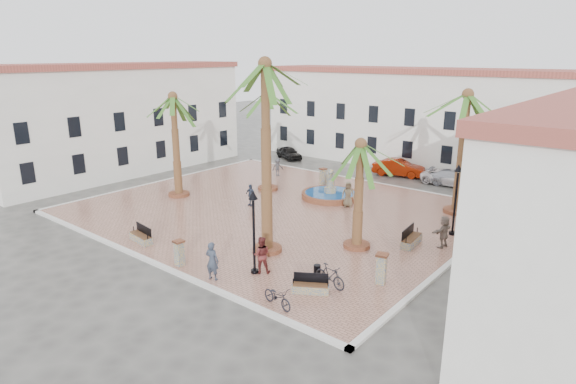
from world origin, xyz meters
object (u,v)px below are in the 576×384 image
(car_black, at_px, (289,153))
(car_red, at_px, (399,168))
(bollard_se, at_px, (179,253))
(bollard_n, at_px, (323,176))
(car_white, at_px, (449,178))
(car_silver, at_px, (456,178))
(bicycle_b, at_px, (330,276))
(palm_ne, at_px, (466,109))
(fountain, at_px, (330,194))
(palm_e, at_px, (360,158))
(bench_s, at_px, (141,237))
(litter_bin, at_px, (317,271))
(pedestrian_east, at_px, (444,232))
(bench_se, at_px, (310,287))
(palm_s, at_px, (265,84))
(bollard_e, at_px, (381,268))
(bicycle_a, at_px, (277,297))
(pedestrian_north, at_px, (278,167))
(pedestrian_fountain_a, at_px, (348,194))
(pedestrian_fountain_b, at_px, (251,195))
(bench_ne, at_px, (490,204))
(cyclist_a, at_px, (212,261))
(lamppost_e, at_px, (457,188))
(lamppost_s, at_px, (254,218))
(cyclist_b, at_px, (261,255))
(palm_nw, at_px, (267,105))
(bench_e, at_px, (411,240))
(palm_sw, at_px, (173,108))

(car_black, bearing_deg, car_red, -63.65)
(bollard_se, height_order, bollard_n, bollard_n)
(car_white, bearing_deg, car_silver, -93.23)
(bicycle_b, relative_size, car_silver, 0.40)
(bollard_n, bearing_deg, palm_ne, 0.02)
(fountain, height_order, palm_e, palm_e)
(bench_s, relative_size, litter_bin, 2.79)
(car_silver, bearing_deg, pedestrian_east, -167.43)
(fountain, relative_size, bench_se, 2.54)
(palm_s, xyz_separation_m, car_red, (-2.55, 20.95, -8.55))
(bollard_e, bearing_deg, bench_s, -162.86)
(bicycle_b, bearing_deg, bollard_e, -33.86)
(palm_e, distance_m, palm_ne, 10.17)
(fountain, xyz_separation_m, bicycle_a, (7.60, -15.12, 0.16))
(pedestrian_east, height_order, car_black, pedestrian_east)
(bench_s, distance_m, bicycle_b, 12.04)
(bollard_e, relative_size, bicycle_a, 0.86)
(bollard_se, bearing_deg, bicycle_a, 0.00)
(palm_s, relative_size, pedestrian_north, 6.58)
(palm_ne, xyz_separation_m, bollard_n, (-11.35, -0.00, -6.39))
(bicycle_a, distance_m, pedestrian_east, 11.50)
(palm_ne, distance_m, car_red, 12.91)
(bench_se, relative_size, pedestrian_fountain_a, 0.92)
(pedestrian_fountain_b, xyz_separation_m, car_silver, (9.34, 15.21, -0.28))
(bench_ne, relative_size, pedestrian_fountain_b, 1.03)
(palm_s, xyz_separation_m, cyclist_a, (0.28, -4.32, -8.19))
(palm_ne, height_order, bench_ne, palm_ne)
(bollard_e, height_order, car_black, bollard_e)
(lamppost_e, height_order, car_white, lamppost_e)
(litter_bin, height_order, cyclist_a, cyclist_a)
(lamppost_s, distance_m, bollard_e, 6.61)
(lamppost_e, distance_m, cyclist_b, 12.72)
(car_silver, bearing_deg, litter_bin, 177.96)
(lamppost_s, xyz_separation_m, pedestrian_fountain_b, (-7.90, 8.02, -2.13))
(palm_ne, bearing_deg, cyclist_b, -104.56)
(fountain, height_order, bicycle_b, fountain)
(palm_nw, xyz_separation_m, car_silver, (11.20, 11.23, -6.33))
(car_black, bearing_deg, bench_s, -137.08)
(pedestrian_fountain_a, height_order, car_black, pedestrian_fountain_a)
(bench_e, bearing_deg, bollard_n, 50.93)
(car_black, bearing_deg, palm_nw, -124.88)
(fountain, bearing_deg, car_black, 141.11)
(cyclist_a, xyz_separation_m, pedestrian_fountain_b, (-6.81, 9.85, -0.18))
(palm_nw, xyz_separation_m, car_black, (-6.64, 10.87, -6.35))
(bench_s, relative_size, pedestrian_north, 1.20)
(bicycle_a, bearing_deg, palm_ne, 6.71)
(bench_e, bearing_deg, palm_nw, 69.79)
(cyclist_b, bearing_deg, car_red, -119.47)
(bollard_n, distance_m, car_black, 11.64)
(bollard_e, bearing_deg, palm_sw, 170.32)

